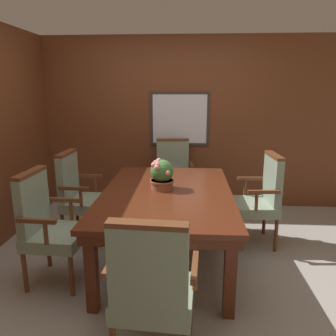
# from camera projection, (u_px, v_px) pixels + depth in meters

# --- Properties ---
(ground_plane) EXTENTS (14.00, 14.00, 0.00)m
(ground_plane) POSITION_uv_depth(u_px,v_px,m) (153.00, 268.00, 3.24)
(ground_plane) COLOR #A39E93
(wall_back) EXTENTS (7.20, 0.08, 2.45)m
(wall_back) POSITION_uv_depth(u_px,v_px,m) (166.00, 124.00, 4.78)
(wall_back) COLOR brown
(wall_back) RESTS_ON ground_plane
(dining_table) EXTENTS (1.28, 1.95, 0.73)m
(dining_table) POSITION_uv_depth(u_px,v_px,m) (167.00, 199.00, 3.29)
(dining_table) COLOR #562614
(dining_table) RESTS_ON ground_plane
(chair_left_far) EXTENTS (0.50, 0.56, 1.04)m
(chair_left_far) POSITION_uv_depth(u_px,v_px,m) (79.00, 192.00, 3.78)
(chair_left_far) COLOR brown
(chair_left_far) RESTS_ON ground_plane
(chair_left_near) EXTENTS (0.51, 0.57, 1.04)m
(chair_left_near) POSITION_uv_depth(u_px,v_px,m) (47.00, 223.00, 2.93)
(chair_left_near) COLOR brown
(chair_left_near) RESTS_ON ground_plane
(chair_right_far) EXTENTS (0.51, 0.57, 1.04)m
(chair_right_far) POSITION_uv_depth(u_px,v_px,m) (261.00, 196.00, 3.66)
(chair_right_far) COLOR brown
(chair_right_far) RESTS_ON ground_plane
(chair_head_near) EXTENTS (0.57, 0.51, 1.04)m
(chair_head_near) POSITION_uv_depth(u_px,v_px,m) (152.00, 287.00, 1.99)
(chair_head_near) COLOR brown
(chair_head_near) RESTS_ON ground_plane
(chair_head_far) EXTENTS (0.58, 0.53, 1.04)m
(chair_head_far) POSITION_uv_depth(u_px,v_px,m) (173.00, 173.00, 4.61)
(chair_head_far) COLOR brown
(chair_head_far) RESTS_ON ground_plane
(potted_plant) EXTENTS (0.24, 0.24, 0.32)m
(potted_plant) POSITION_uv_depth(u_px,v_px,m) (162.00, 174.00, 3.30)
(potted_plant) COLOR #9E5638
(potted_plant) RESTS_ON dining_table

